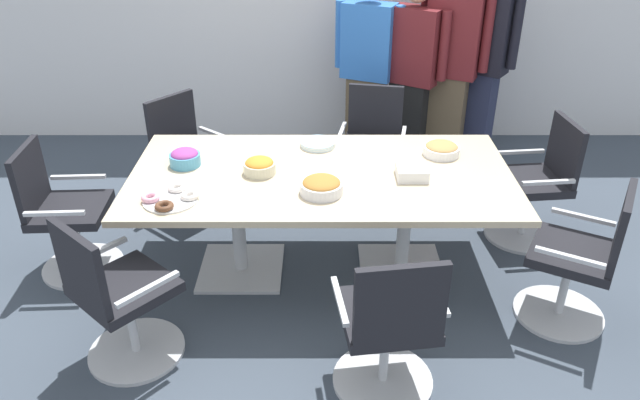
{
  "coord_description": "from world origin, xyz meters",
  "views": [
    {
      "loc": [
        -0.01,
        -3.4,
        2.46
      ],
      "look_at": [
        0.0,
        0.0,
        0.55
      ],
      "focal_mm": 33.84,
      "sensor_mm": 36.0,
      "label": 1
    }
  ],
  "objects_px": {
    "conference_table": "(320,190)",
    "plate_stack": "(316,144)",
    "person_standing_1": "(410,74)",
    "snack_bowl_cookies": "(440,149)",
    "person_standing_2": "(450,65)",
    "snack_bowl_pretzels": "(321,186)",
    "office_chair_6": "(116,301)",
    "donut_platter": "(169,198)",
    "napkin_pile": "(411,172)",
    "office_chair_4": "(187,162)",
    "office_chair_0": "(388,330)",
    "snack_bowl_chips_orange": "(258,166)",
    "office_chair_1": "(579,263)",
    "office_chair_2": "(535,187)",
    "office_chair_5": "(62,218)",
    "person_standing_0": "(366,69)",
    "office_chair_3": "(370,151)",
    "person_standing_3": "(479,60)",
    "snack_bowl_candy_mix": "(183,158)"
  },
  "relations": [
    {
      "from": "conference_table",
      "to": "office_chair_2",
      "type": "relative_size",
      "value": 2.64
    },
    {
      "from": "office_chair_0",
      "to": "office_chair_6",
      "type": "relative_size",
      "value": 1.0
    },
    {
      "from": "office_chair_1",
      "to": "plate_stack",
      "type": "bearing_deg",
      "value": 88.6
    },
    {
      "from": "person_standing_0",
      "to": "snack_bowl_candy_mix",
      "type": "height_order",
      "value": "person_standing_0"
    },
    {
      "from": "office_chair_3",
      "to": "office_chair_5",
      "type": "distance_m",
      "value": 2.36
    },
    {
      "from": "office_chair_0",
      "to": "snack_bowl_chips_orange",
      "type": "height_order",
      "value": "office_chair_0"
    },
    {
      "from": "office_chair_4",
      "to": "donut_platter",
      "type": "relative_size",
      "value": 2.77
    },
    {
      "from": "office_chair_3",
      "to": "office_chair_4",
      "type": "height_order",
      "value": "same"
    },
    {
      "from": "office_chair_0",
      "to": "person_standing_0",
      "type": "bearing_deg",
      "value": 80.56
    },
    {
      "from": "conference_table",
      "to": "plate_stack",
      "type": "xyz_separation_m",
      "value": [
        -0.02,
        0.4,
        0.14
      ]
    },
    {
      "from": "snack_bowl_pretzels",
      "to": "plate_stack",
      "type": "height_order",
      "value": "snack_bowl_pretzels"
    },
    {
      "from": "person_standing_1",
      "to": "snack_bowl_cookies",
      "type": "bearing_deg",
      "value": 123.37
    },
    {
      "from": "person_standing_0",
      "to": "plate_stack",
      "type": "height_order",
      "value": "person_standing_0"
    },
    {
      "from": "person_standing_1",
      "to": "snack_bowl_chips_orange",
      "type": "bearing_deg",
      "value": 87.22
    },
    {
      "from": "office_chair_5",
      "to": "snack_bowl_pretzels",
      "type": "bearing_deg",
      "value": 77.44
    },
    {
      "from": "office_chair_5",
      "to": "person_standing_3",
      "type": "relative_size",
      "value": 0.49
    },
    {
      "from": "office_chair_0",
      "to": "office_chair_5",
      "type": "xyz_separation_m",
      "value": [
        -2.04,
        1.1,
        0.0
      ]
    },
    {
      "from": "office_chair_6",
      "to": "donut_platter",
      "type": "xyz_separation_m",
      "value": [
        0.22,
        0.48,
        0.36
      ]
    },
    {
      "from": "office_chair_6",
      "to": "napkin_pile",
      "type": "distance_m",
      "value": 1.87
    },
    {
      "from": "office_chair_1",
      "to": "donut_platter",
      "type": "height_order",
      "value": "office_chair_1"
    },
    {
      "from": "person_standing_1",
      "to": "office_chair_4",
      "type": "bearing_deg",
      "value": 55.38
    },
    {
      "from": "office_chair_3",
      "to": "person_standing_0",
      "type": "relative_size",
      "value": 0.54
    },
    {
      "from": "snack_bowl_pretzels",
      "to": "donut_platter",
      "type": "relative_size",
      "value": 0.78
    },
    {
      "from": "snack_bowl_chips_orange",
      "to": "snack_bowl_pretzels",
      "type": "bearing_deg",
      "value": -33.8
    },
    {
      "from": "person_standing_0",
      "to": "snack_bowl_chips_orange",
      "type": "xyz_separation_m",
      "value": [
        -0.79,
        -1.76,
        -0.08
      ]
    },
    {
      "from": "snack_bowl_pretzels",
      "to": "office_chair_1",
      "type": "bearing_deg",
      "value": -8.68
    },
    {
      "from": "person_standing_0",
      "to": "donut_platter",
      "type": "xyz_separation_m",
      "value": [
        -1.28,
        -2.11,
        -0.11
      ]
    },
    {
      "from": "person_standing_1",
      "to": "person_standing_3",
      "type": "relative_size",
      "value": 0.9
    },
    {
      "from": "plate_stack",
      "to": "napkin_pile",
      "type": "xyz_separation_m",
      "value": [
        0.58,
        -0.47,
        0.02
      ]
    },
    {
      "from": "snack_bowl_pretzels",
      "to": "snack_bowl_chips_orange",
      "type": "bearing_deg",
      "value": 146.2
    },
    {
      "from": "office_chair_0",
      "to": "donut_platter",
      "type": "relative_size",
      "value": 2.77
    },
    {
      "from": "office_chair_2",
      "to": "office_chair_5",
      "type": "distance_m",
      "value": 3.29
    },
    {
      "from": "person_standing_1",
      "to": "napkin_pile",
      "type": "height_order",
      "value": "person_standing_1"
    },
    {
      "from": "office_chair_5",
      "to": "person_standing_3",
      "type": "height_order",
      "value": "person_standing_3"
    },
    {
      "from": "snack_bowl_candy_mix",
      "to": "office_chair_6",
      "type": "bearing_deg",
      "value": -102.93
    },
    {
      "from": "snack_bowl_chips_orange",
      "to": "donut_platter",
      "type": "bearing_deg",
      "value": -143.74
    },
    {
      "from": "person_standing_2",
      "to": "snack_bowl_pretzels",
      "type": "bearing_deg",
      "value": 85.74
    },
    {
      "from": "conference_table",
      "to": "office_chair_0",
      "type": "distance_m",
      "value": 1.15
    },
    {
      "from": "office_chair_3",
      "to": "person_standing_2",
      "type": "height_order",
      "value": "person_standing_2"
    },
    {
      "from": "office_chair_4",
      "to": "person_standing_2",
      "type": "distance_m",
      "value": 2.34
    },
    {
      "from": "conference_table",
      "to": "office_chair_0",
      "type": "xyz_separation_m",
      "value": [
        0.34,
        -1.08,
        -0.22
      ]
    },
    {
      "from": "office_chair_5",
      "to": "person_standing_3",
      "type": "distance_m",
      "value": 3.52
    },
    {
      "from": "conference_table",
      "to": "office_chair_4",
      "type": "relative_size",
      "value": 2.64
    },
    {
      "from": "person_standing_0",
      "to": "office_chair_2",
      "type": "bearing_deg",
      "value": 155.25
    },
    {
      "from": "office_chair_1",
      "to": "person_standing_3",
      "type": "bearing_deg",
      "value": 33.16
    },
    {
      "from": "office_chair_2",
      "to": "office_chair_5",
      "type": "bearing_deg",
      "value": 91.32
    },
    {
      "from": "office_chair_1",
      "to": "office_chair_4",
      "type": "height_order",
      "value": "same"
    },
    {
      "from": "conference_table",
      "to": "person_standing_1",
      "type": "relative_size",
      "value": 1.43
    },
    {
      "from": "office_chair_0",
      "to": "office_chair_1",
      "type": "bearing_deg",
      "value": 18.09
    },
    {
      "from": "office_chair_0",
      "to": "plate_stack",
      "type": "bearing_deg",
      "value": 95.63
    }
  ]
}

